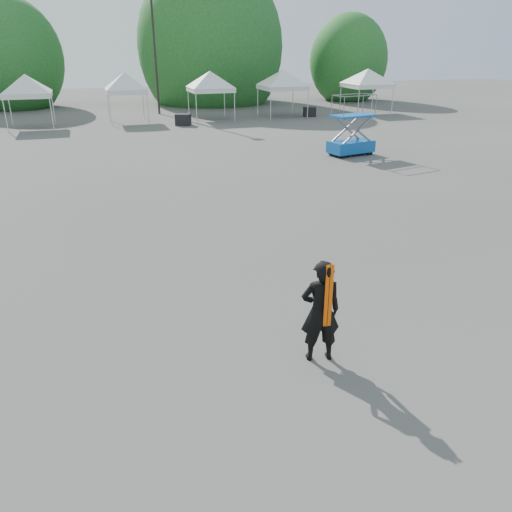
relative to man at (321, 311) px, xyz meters
name	(u,v)px	position (x,y,z in m)	size (l,w,h in m)	color
ground	(239,305)	(-0.77, 2.26, -0.92)	(120.00, 120.00, 0.00)	#474442
light_pole_east	(154,37)	(2.23, 34.26, 4.59)	(0.60, 0.25, 9.80)	black
tree_mid_w	(9,59)	(-8.77, 42.26, 3.01)	(4.16, 4.16, 6.33)	#382314
tree_mid_e	(211,47)	(8.23, 41.26, 3.92)	(5.12, 5.12, 7.79)	#382314
tree_far_e	(348,61)	(21.23, 39.26, 2.70)	(3.84, 3.84, 5.84)	#382314
tent_d	(25,79)	(-6.65, 29.52, 2.13)	(4.04, 4.04, 3.88)	silver
tent_e	(125,76)	(-0.47, 30.22, 2.13)	(3.75, 3.75, 3.88)	silver
tent_f	(210,75)	(5.37, 29.82, 2.13)	(4.16, 4.16, 3.88)	silver
tent_g	(283,74)	(10.90, 29.92, 2.13)	(4.41, 4.41, 3.88)	silver
tent_h	(368,72)	(17.83, 29.59, 2.13)	(4.45, 4.45, 3.88)	silver
man	(321,311)	(0.00, 0.00, 0.00)	(0.74, 0.56, 1.84)	black
scissor_lift	(352,125)	(8.86, 15.32, 0.51)	(2.38, 1.51, 2.85)	#0B4A99
crate_mid	(183,120)	(2.89, 27.67, -0.55)	(0.97, 0.75, 0.75)	black
crate_east	(310,112)	(12.81, 29.11, -0.58)	(0.89, 0.70, 0.70)	black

